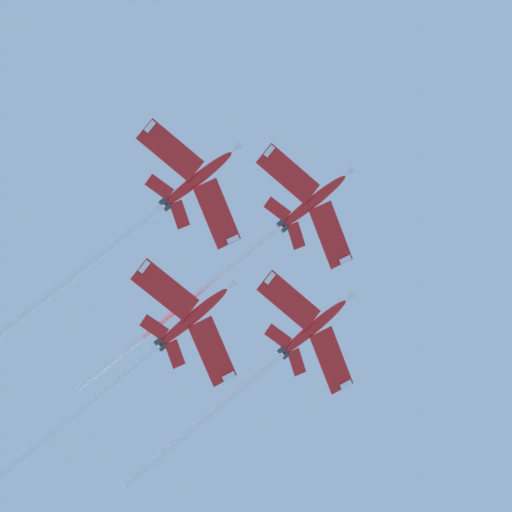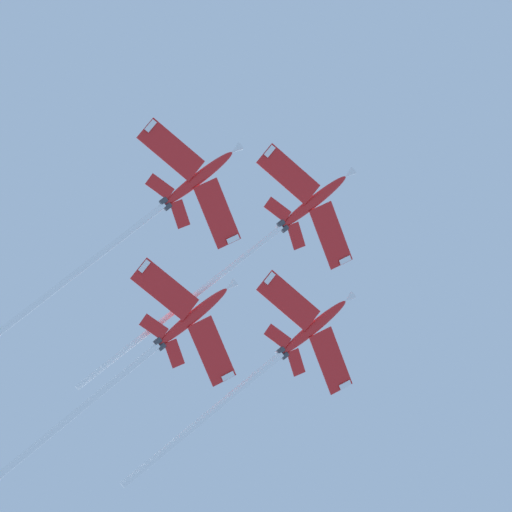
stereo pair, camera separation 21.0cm
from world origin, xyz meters
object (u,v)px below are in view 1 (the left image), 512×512
Objects in this scene: jet_lead at (274,232)px; jet_right_wing at (162,207)px; jet_left_wing at (273,361)px; jet_slot at (151,352)px.

jet_right_wing is (-6.97, -14.12, -5.70)m from jet_lead.
jet_lead is 1.14× the size of jet_right_wing.
jet_left_wing is at bearing 136.95° from jet_lead.
jet_left_wing is at bearing 102.07° from jet_right_wing.
jet_lead is at bearing 63.72° from jet_right_wing.
jet_slot is at bearing -173.70° from jet_lead.
jet_slot is (-21.32, -2.35, -10.69)m from jet_lead.
jet_lead reaches higher than jet_slot.
jet_slot is (-14.34, 11.77, -4.99)m from jet_right_wing.
jet_left_wing is (-12.49, 11.67, -4.74)m from jet_lead.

